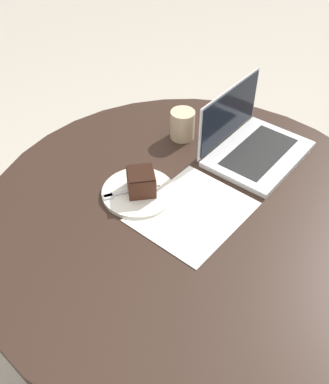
% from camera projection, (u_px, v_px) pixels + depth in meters
% --- Properties ---
extents(ground_plane, '(12.00, 12.00, 0.00)m').
position_uv_depth(ground_plane, '(184.00, 343.00, 1.79)').
color(ground_plane, '#B7AD9E').
extents(dining_table, '(1.22, 1.22, 0.75)m').
position_uv_depth(dining_table, '(190.00, 239.00, 1.36)').
color(dining_table, black).
rests_on(dining_table, ground_plane).
extents(paper_document, '(0.40, 0.39, 0.00)m').
position_uv_depth(paper_document, '(191.00, 212.00, 1.27)').
color(paper_document, white).
rests_on(paper_document, dining_table).
extents(plate, '(0.22, 0.22, 0.01)m').
position_uv_depth(plate, '(138.00, 192.00, 1.33)').
color(plate, silver).
rests_on(plate, dining_table).
extents(cake_slice, '(0.09, 0.10, 0.07)m').
position_uv_depth(cake_slice, '(141.00, 182.00, 1.30)').
color(cake_slice, '#472619').
rests_on(cake_slice, plate).
extents(fork, '(0.17, 0.03, 0.00)m').
position_uv_depth(fork, '(126.00, 192.00, 1.32)').
color(fork, silver).
rests_on(fork, plate).
extents(coffee_glass, '(0.08, 0.08, 0.10)m').
position_uv_depth(coffee_glass, '(182.00, 125.00, 1.51)').
color(coffee_glass, '#C6AD89').
rests_on(coffee_glass, dining_table).
extents(laptop, '(0.41, 0.39, 0.21)m').
position_uv_depth(laptop, '(252.00, 144.00, 1.45)').
color(laptop, silver).
rests_on(laptop, dining_table).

